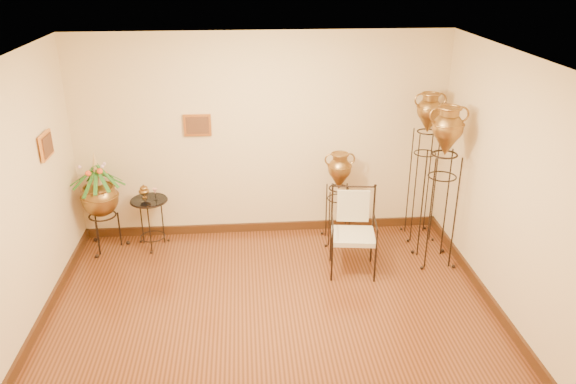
{
  "coord_description": "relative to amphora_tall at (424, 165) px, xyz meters",
  "views": [
    {
      "loc": [
        -0.25,
        -4.73,
        3.7
      ],
      "look_at": [
        0.25,
        1.3,
        1.1
      ],
      "focal_mm": 35.0,
      "sensor_mm": 36.0,
      "label": 1
    }
  ],
  "objects": [
    {
      "name": "ground",
      "position": [
        -2.15,
        -2.15,
        -1.06
      ],
      "size": [
        5.0,
        5.0,
        0.0
      ],
      "primitive_type": "plane",
      "color": "brown",
      "rests_on": "ground"
    },
    {
      "name": "armchair",
      "position": [
        -1.1,
        -0.87,
        -0.52
      ],
      "size": [
        0.67,
        0.63,
        1.07
      ],
      "rotation": [
        0.0,
        0.0,
        -0.13
      ],
      "color": "black",
      "rests_on": "ground"
    },
    {
      "name": "amphora_mid",
      "position": [
        0.0,
        -0.7,
        -0.01
      ],
      "size": [
        0.49,
        0.49,
        2.08
      ],
      "rotation": [
        0.0,
        0.0,
        -0.05
      ],
      "color": "black",
      "rests_on": "ground"
    },
    {
      "name": "side_table",
      "position": [
        -3.68,
        0.0,
        -0.69
      ],
      "size": [
        0.62,
        0.62,
        0.88
      ],
      "rotation": [
        0.0,
        0.0,
        0.38
      ],
      "color": "black",
      "rests_on": "ground"
    },
    {
      "name": "amphora_short",
      "position": [
        -1.15,
        -0.04,
        -0.41
      ],
      "size": [
        0.5,
        0.5,
        1.31
      ],
      "rotation": [
        0.0,
        0.0,
        -0.33
      ],
      "color": "black",
      "rests_on": "ground"
    },
    {
      "name": "amphora_tall",
      "position": [
        0.0,
        0.0,
        0.0
      ],
      "size": [
        0.44,
        0.44,
        2.07
      ],
      "rotation": [
        0.0,
        0.0,
        -0.09
      ],
      "color": "black",
      "rests_on": "ground"
    },
    {
      "name": "planter_urn",
      "position": [
        -4.3,
        0.0,
        -0.28
      ],
      "size": [
        0.88,
        0.88,
        1.4
      ],
      "rotation": [
        0.0,
        0.0,
        0.2
      ],
      "color": "black",
      "rests_on": "ground"
    },
    {
      "name": "room_shell",
      "position": [
        -2.16,
        -2.14,
        0.68
      ],
      "size": [
        5.02,
        5.02,
        2.81
      ],
      "color": "beige",
      "rests_on": "ground"
    }
  ]
}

